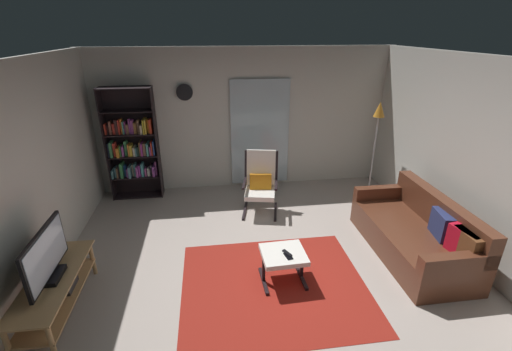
{
  "coord_description": "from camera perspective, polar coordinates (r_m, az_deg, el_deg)",
  "views": [
    {
      "loc": [
        -0.64,
        -3.44,
        2.89
      ],
      "look_at": [
        -0.02,
        1.09,
        0.94
      ],
      "focal_mm": 24.4,
      "sensor_mm": 36.0,
      "label": 1
    }
  ],
  "objects": [
    {
      "name": "ground_plane",
      "position": [
        4.54,
        2.2,
        -16.48
      ],
      "size": [
        7.02,
        7.02,
        0.0
      ],
      "primitive_type": "plane",
      "color": "#AEA097"
    },
    {
      "name": "wall_back",
      "position": [
        6.57,
        -2.03,
        9.07
      ],
      "size": [
        5.6,
        0.06,
        2.6
      ],
      "primitive_type": "cube",
      "color": "beige",
      "rests_on": "ground"
    },
    {
      "name": "wall_left",
      "position": [
        4.31,
        -35.63,
        -3.14
      ],
      "size": [
        0.06,
        6.0,
        2.6
      ],
      "primitive_type": "cube",
      "color": "beige",
      "rests_on": "ground"
    },
    {
      "name": "wall_right",
      "position": [
        5.05,
        34.22,
        0.61
      ],
      "size": [
        0.06,
        6.0,
        2.6
      ],
      "primitive_type": "cube",
      "color": "beige",
      "rests_on": "ground"
    },
    {
      "name": "glass_door_panel",
      "position": [
        6.61,
        0.67,
        6.92
      ],
      "size": [
        1.1,
        0.01,
        2.0
      ],
      "primitive_type": "cube",
      "color": "silver"
    },
    {
      "name": "area_rug",
      "position": [
        4.43,
        2.99,
        -17.56
      ],
      "size": [
        2.22,
        1.91,
        0.01
      ],
      "primitive_type": "cube",
      "color": "maroon",
      "rests_on": "ground"
    },
    {
      "name": "tv_stand",
      "position": [
        4.47,
        -29.94,
        -15.76
      ],
      "size": [
        0.47,
        1.38,
        0.47
      ],
      "color": "tan",
      "rests_on": "ground"
    },
    {
      "name": "television",
      "position": [
        4.22,
        -31.14,
        -11.37
      ],
      "size": [
        0.2,
        0.9,
        0.56
      ],
      "color": "black",
      "rests_on": "tv_stand"
    },
    {
      "name": "bookshelf_near_tv",
      "position": [
        6.53,
        -19.58,
        4.47
      ],
      "size": [
        0.88,
        0.3,
        1.99
      ],
      "color": "black",
      "rests_on": "ground"
    },
    {
      "name": "leather_sofa",
      "position": [
        5.26,
        24.89,
        -8.82
      ],
      "size": [
        0.9,
        1.93,
        0.82
      ],
      "color": "#572D1D",
      "rests_on": "ground"
    },
    {
      "name": "lounge_armchair",
      "position": [
        5.8,
        0.76,
        -0.88
      ],
      "size": [
        0.68,
        0.75,
        1.02
      ],
      "color": "black",
      "rests_on": "ground"
    },
    {
      "name": "ottoman",
      "position": [
        4.31,
        4.5,
        -13.24
      ],
      "size": [
        0.54,
        0.5,
        0.41
      ],
      "color": "white",
      "rests_on": "ground"
    },
    {
      "name": "tv_remote",
      "position": [
        4.25,
        5.12,
        -12.55
      ],
      "size": [
        0.1,
        0.15,
        0.02
      ],
      "primitive_type": "cube",
      "rotation": [
        0.0,
        0.0,
        0.48
      ],
      "color": "black",
      "rests_on": "ottoman"
    },
    {
      "name": "cell_phone",
      "position": [
        4.21,
        5.3,
        -13.02
      ],
      "size": [
        0.1,
        0.15,
        0.01
      ],
      "primitive_type": "cube",
      "rotation": [
        0.0,
        0.0,
        0.23
      ],
      "color": "black",
      "rests_on": "ottoman"
    },
    {
      "name": "floor_lamp_by_shelf",
      "position": [
        6.45,
        19.39,
        8.51
      ],
      "size": [
        0.22,
        0.22,
        1.73
      ],
      "color": "#A5A5AD",
      "rests_on": "ground"
    },
    {
      "name": "wall_clock",
      "position": [
        6.36,
        -11.65,
        13.23
      ],
      "size": [
        0.29,
        0.03,
        0.29
      ],
      "color": "silver"
    }
  ]
}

